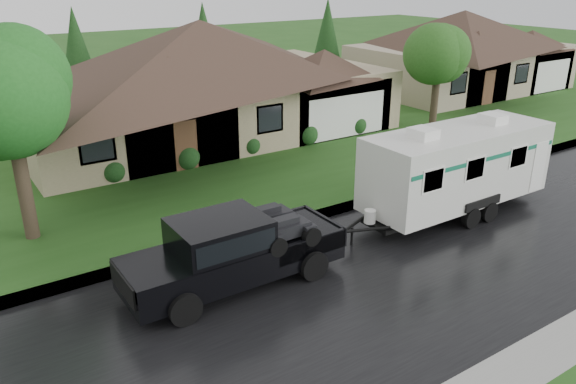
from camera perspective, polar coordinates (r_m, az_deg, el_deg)
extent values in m
plane|color=#224C17|center=(17.63, 5.77, -5.47)|extent=(140.00, 140.00, 0.00)
cube|color=black|center=(16.33, 10.23, -8.07)|extent=(140.00, 8.00, 0.01)
cube|color=gray|center=(19.20, 1.54, -2.74)|extent=(140.00, 0.50, 0.15)
cube|color=#224C17|center=(29.92, -12.70, 5.75)|extent=(140.00, 26.00, 0.15)
cube|color=gray|center=(29.39, -8.57, 8.93)|extent=(18.00, 10.00, 3.00)
pyramid|color=#37271E|center=(28.78, -9.04, 16.91)|extent=(19.44, 10.80, 2.60)
cube|color=gray|center=(29.64, 3.59, 8.94)|extent=(5.76, 4.00, 2.70)
cube|color=tan|center=(42.13, 17.01, 12.07)|extent=(14.00, 9.00, 3.00)
pyramid|color=#37271E|center=(41.72, 17.60, 17.20)|extent=(15.12, 9.72, 2.30)
cube|color=tan|center=(44.02, 23.11, 11.48)|extent=(4.48, 4.00, 2.70)
cylinder|color=#382B1E|center=(18.99, -25.12, -0.24)|extent=(0.43, 0.43, 2.87)
sphere|color=#257124|center=(18.17, -26.69, 8.98)|extent=(3.96, 3.96, 3.96)
cylinder|color=#382B1E|center=(31.11, 14.62, 8.58)|extent=(0.39, 0.39, 2.36)
sphere|color=#2E6621|center=(30.66, 15.09, 13.29)|extent=(3.26, 3.26, 3.26)
sphere|color=#143814|center=(23.28, -17.43, 2.22)|extent=(1.00, 1.00, 1.00)
sphere|color=#143814|center=(24.26, -10.34, 3.65)|extent=(1.00, 1.00, 1.00)
sphere|color=#143814|center=(25.59, -3.87, 4.91)|extent=(1.00, 1.00, 1.00)
sphere|color=#143814|center=(27.23, 1.90, 5.98)|extent=(1.00, 1.00, 1.00)
sphere|color=#143814|center=(29.11, 7.00, 6.86)|extent=(1.00, 1.00, 1.00)
cube|color=black|center=(15.27, -5.49, -6.67)|extent=(6.03, 2.01, 0.86)
cube|color=black|center=(14.38, -13.37, -7.89)|extent=(1.61, 1.96, 0.35)
cube|color=black|center=(14.76, -6.97, -4.41)|extent=(2.41, 1.89, 0.91)
cube|color=black|center=(14.73, -6.98, -4.24)|extent=(2.21, 1.93, 0.55)
cube|color=black|center=(16.05, 0.50, -4.27)|extent=(2.21, 1.91, 0.06)
cylinder|color=black|center=(14.00, -10.48, -11.55)|extent=(0.84, 0.32, 0.84)
cylinder|color=black|center=(15.59, -13.44, -8.10)|extent=(0.84, 0.32, 0.84)
cylinder|color=black|center=(15.60, 2.55, -7.45)|extent=(0.84, 0.32, 0.84)
cylinder|color=black|center=(17.04, -1.37, -4.77)|extent=(0.84, 0.32, 0.84)
cube|color=silver|center=(20.08, 16.79, 2.67)|extent=(7.04, 2.41, 2.46)
cube|color=black|center=(20.55, 16.37, -0.98)|extent=(7.44, 1.21, 0.14)
cube|color=#0D5E42|center=(19.92, 16.95, 4.14)|extent=(6.90, 2.43, 0.14)
cube|color=white|center=(18.36, 13.57, 5.81)|extent=(0.70, 0.80, 0.32)
cube|color=white|center=(20.94, 20.07, 7.02)|extent=(0.70, 0.80, 0.32)
cylinder|color=black|center=(19.57, 18.10, -2.50)|extent=(0.70, 0.24, 0.70)
cylinder|color=black|center=(20.97, 13.12, -0.34)|extent=(0.70, 0.24, 0.70)
cylinder|color=black|center=(20.25, 19.72, -1.89)|extent=(0.70, 0.24, 0.70)
cylinder|color=black|center=(21.60, 14.79, 0.16)|extent=(0.70, 0.24, 0.70)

